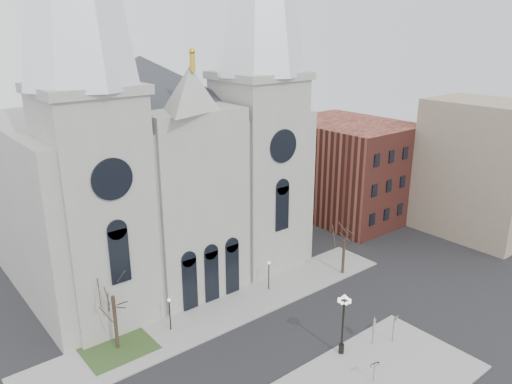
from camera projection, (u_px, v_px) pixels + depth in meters
ground at (304, 366)px, 41.58m from camera, size 160.00×160.00×0.00m
sidewalk_near at (375, 382)px, 39.67m from camera, size 18.00×10.00×0.14m
sidewalk_far at (226, 310)px, 49.65m from camera, size 40.00×6.00×0.14m
grass_patch at (118, 348)px, 43.79m from camera, size 6.00×5.00×0.18m
cathedral at (157, 111)px, 52.58m from camera, size 33.00×26.66×54.00m
bg_building_brick at (346, 169)px, 73.54m from camera, size 14.00×18.00×14.00m
bg_building_tan at (480, 169)px, 65.93m from camera, size 10.00×14.00×18.00m
tree_left at (112, 293)px, 42.06m from camera, size 3.20×3.20×7.50m
tree_right at (345, 238)px, 55.78m from camera, size 3.20×3.20×6.00m
ped_lamp_left at (170, 309)px, 45.71m from camera, size 0.32×0.32×3.26m
ped_lamp_right at (269, 271)px, 52.90m from camera, size 0.32×0.32×3.26m
stop_sign at (374, 325)px, 43.76m from camera, size 0.95×0.23×2.68m
globe_lamp at (343, 317)px, 41.97m from camera, size 1.50×1.50×5.67m
one_way_sign at (374, 368)px, 39.20m from camera, size 0.80×0.22×1.86m
street_name_sign at (394, 327)px, 44.20m from camera, size 0.79×0.22×2.52m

